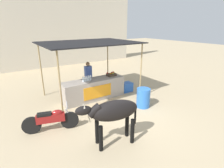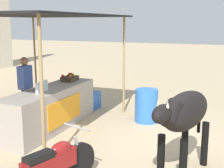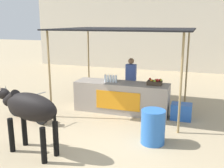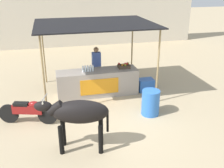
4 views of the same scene
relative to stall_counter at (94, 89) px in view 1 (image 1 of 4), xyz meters
name	(u,v)px [view 1 (image 1 of 4)]	position (x,y,z in m)	size (l,w,h in m)	color
ground_plane	(121,118)	(0.00, -2.20, -0.48)	(60.00, 60.00, 0.00)	tan
building_wall_far	(44,23)	(0.00, 7.99, 2.98)	(16.00, 0.50, 6.92)	beige
stall_counter	(94,89)	(0.00, 0.00, 0.00)	(3.00, 0.82, 0.96)	#9E9389
stall_awning	(89,44)	(0.00, 0.30, 2.05)	(4.20, 3.20, 2.64)	black
water_bottle_row	(87,79)	(-0.35, -0.05, 0.59)	(0.43, 0.07, 0.25)	silver
fruit_crate	(112,74)	(1.05, 0.06, 0.56)	(0.44, 0.32, 0.18)	#3F3326
vendor_behind_counter	(88,78)	(0.11, 0.75, 0.37)	(0.34, 0.22, 1.65)	#383842
cooler_box	(126,87)	(1.89, -0.10, -0.24)	(0.60, 0.44, 0.48)	blue
water_barrel	(143,98)	(1.36, -1.94, -0.07)	(0.57, 0.57, 0.83)	blue
cow	(113,112)	(-1.10, -3.26, 0.55)	(1.85, 0.80, 1.44)	black
motorcycle_parked	(52,119)	(-2.42, -1.61, -0.05)	(1.74, 0.74, 0.90)	black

